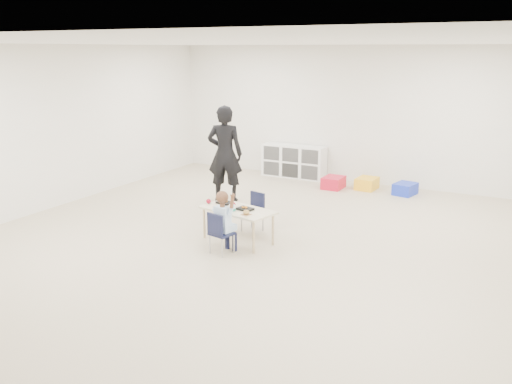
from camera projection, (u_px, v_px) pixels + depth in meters
The scene contains 16 objects.
room at pixel (248, 150), 7.32m from camera, with size 9.00×9.02×2.80m.
table at pixel (238, 225), 7.83m from camera, with size 1.17×0.76×0.50m.
chair_near at pixel (222, 233), 7.36m from camera, with size 0.29×0.27×0.60m, color #111533, non-canonical shape.
chair_far at pixel (252, 212), 8.27m from camera, with size 0.29×0.27×0.60m, color #111533, non-canonical shape.
child at pixel (222, 221), 7.32m from camera, with size 0.40×0.40×0.94m, color #BADCFB, non-canonical shape.
lunch_tray_near at pixel (245, 209), 7.71m from camera, with size 0.22×0.16×0.03m, color black.
lunch_tray_far at pixel (224, 203), 8.03m from camera, with size 0.22×0.16×0.03m, color black.
milk_carton at pixel (232, 208), 7.63m from camera, with size 0.07×0.07×0.10m, color white.
bread_roll at pixel (246, 212), 7.49m from camera, with size 0.09×0.09×0.07m, color tan.
apple_near at pixel (233, 204), 7.86m from camera, with size 0.07×0.07×0.07m, color maroon.
apple_far at pixel (209, 201), 8.02m from camera, with size 0.07×0.07×0.07m, color maroon.
cubby_shelf at pixel (294, 161), 11.79m from camera, with size 1.40×0.40×0.70m, color white.
adult at pixel (225, 154), 9.80m from camera, with size 0.64×0.42×1.76m, color black.
bin_red at pixel (333, 183), 10.88m from camera, with size 0.37×0.48×0.23m, color red.
bin_yellow at pixel (367, 183), 10.81m from camera, with size 0.37×0.47×0.23m, color yellow.
bin_blue at pixel (405, 189), 10.41m from camera, with size 0.35×0.45×0.22m, color #1930BF.
Camera 1 is at (3.48, -6.33, 2.72)m, focal length 38.00 mm.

